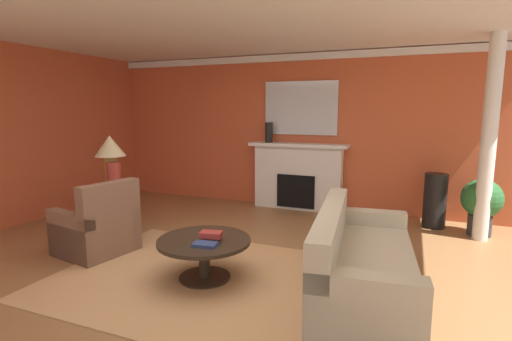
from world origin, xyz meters
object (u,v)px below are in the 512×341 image
vase_tall_corner (435,201)px  potted_plant (481,202)px  table_lamp (110,151)px  coffee_table (204,249)px  side_table (114,206)px  armchair_near_window (98,230)px  sofa (360,265)px  mantel_mirror (301,108)px  fireplace (298,178)px  vase_on_side_table (114,176)px  vase_mantel_left (269,132)px

vase_tall_corner → potted_plant: size_ratio=1.02×
table_lamp → vase_tall_corner: size_ratio=0.89×
vase_tall_corner → coffee_table: bearing=-128.8°
coffee_table → side_table: side_table is taller
armchair_near_window → vase_tall_corner: armchair_near_window is taller
sofa → table_lamp: table_lamp is taller
mantel_mirror → fireplace: bearing=-90.0°
mantel_mirror → vase_on_side_table: (-2.01, -2.61, -0.95)m
sofa → side_table: size_ratio=3.11×
sofa → vase_mantel_left: vase_mantel_left is taller
table_lamp → vase_tall_corner: bearing=24.9°
sofa → coffee_table: 1.63m
table_lamp → side_table: bearing=0.0°
fireplace → sofa: (1.50, -3.00, -0.28)m
fireplace → table_lamp: 3.27m
fireplace → mantel_mirror: (0.00, 0.12, 1.27)m
side_table → vase_on_side_table: (0.15, -0.12, 0.49)m
armchair_near_window → table_lamp: size_ratio=1.27×
mantel_mirror → potted_plant: mantel_mirror is taller
vase_tall_corner → mantel_mirror: bearing=169.6°
fireplace → vase_mantel_left: (-0.55, -0.05, 0.83)m
armchair_near_window → mantel_mirror: bearing=61.7°
side_table → vase_tall_corner: (4.45, 2.07, 0.02)m
potted_plant → vase_on_side_table: bearing=-157.7°
sofa → table_lamp: bearing=170.2°
fireplace → sofa: bearing=-63.5°
fireplace → coffee_table: size_ratio=1.80×
side_table → table_lamp: size_ratio=0.93×
coffee_table → vase_mantel_left: bearing=97.9°
side_table → table_lamp: table_lamp is taller
mantel_mirror → coffee_table: size_ratio=1.35×
vase_tall_corner → vase_mantel_left: bearing=175.0°
mantel_mirror → vase_tall_corner: 2.73m
fireplace → vase_mantel_left: 0.99m
potted_plant → vase_tall_corner: bearing=163.2°
sofa → side_table: bearing=170.2°
coffee_table → fireplace: bearing=88.2°
sofa → coffee_table: bearing=-170.2°
armchair_near_window → potted_plant: armchair_near_window is taller
sofa → side_table: (-3.66, 0.63, 0.10)m
fireplace → vase_mantel_left: size_ratio=4.85×
armchair_near_window → coffee_table: bearing=-5.6°
mantel_mirror → coffee_table: bearing=-91.7°
vase_mantel_left → vase_on_side_table: 2.89m
coffee_table → potted_plant: size_ratio=1.20×
fireplace → mantel_mirror: 1.28m
sofa → armchair_near_window: bearing=-177.9°
sofa → potted_plant: size_ratio=2.62×
sofa → side_table: sofa is taller
mantel_mirror → sofa: mantel_mirror is taller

